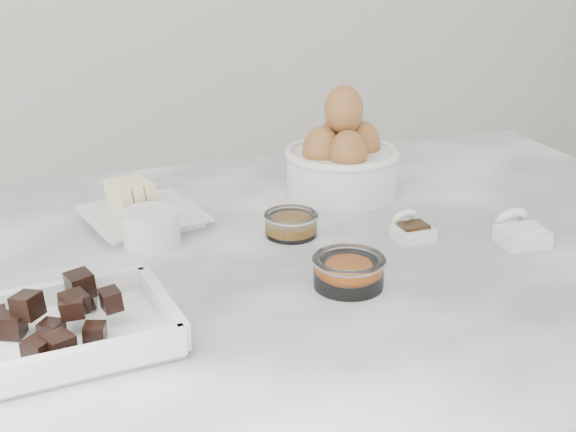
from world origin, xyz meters
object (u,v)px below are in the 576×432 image
object	(u,v)px
honey_bowl	(291,224)
egg_bowl	(342,159)
sugar_ramekin	(151,226)
zest_bowl	(349,270)
chocolate_dish	(67,324)
salt_spoon	(520,231)
butter_plate	(140,208)
vanilla_spoon	(411,229)

from	to	relation	value
honey_bowl	egg_bowl	bearing A→B (deg)	45.16
sugar_ramekin	zest_bowl	xyz separation A→B (m)	(0.18, -0.20, -0.00)
chocolate_dish	honey_bowl	xyz separation A→B (m)	(0.30, 0.18, -0.01)
egg_bowl	salt_spoon	distance (m)	0.28
sugar_ramekin	egg_bowl	world-z (taller)	egg_bowl
sugar_ramekin	butter_plate	bearing A→B (deg)	89.57
salt_spoon	vanilla_spoon	bearing A→B (deg)	154.05
butter_plate	vanilla_spoon	xyz separation A→B (m)	(0.31, -0.17, -0.01)
honey_bowl	vanilla_spoon	size ratio (longest dim) A/B	1.22
egg_bowl	honey_bowl	bearing A→B (deg)	-134.84
chocolate_dish	vanilla_spoon	distance (m)	0.45
chocolate_dish	vanilla_spoon	world-z (taller)	chocolate_dish
zest_bowl	egg_bowl	bearing A→B (deg)	68.03
zest_bowl	vanilla_spoon	size ratio (longest dim) A/B	1.43
salt_spoon	sugar_ramekin	bearing A→B (deg)	160.48
chocolate_dish	sugar_ramekin	world-z (taller)	chocolate_dish
zest_bowl	vanilla_spoon	xyz separation A→B (m)	(0.13, 0.10, -0.01)
sugar_ramekin	egg_bowl	bearing A→B (deg)	16.95
egg_bowl	honey_bowl	world-z (taller)	egg_bowl
chocolate_dish	zest_bowl	size ratio (longest dim) A/B	2.58
honey_bowl	zest_bowl	distance (m)	0.16
egg_bowl	salt_spoon	bearing A→B (deg)	-60.70
egg_bowl	vanilla_spoon	distance (m)	0.19
sugar_ramekin	egg_bowl	distance (m)	0.31
egg_bowl	vanilla_spoon	xyz separation A→B (m)	(0.02, -0.19, -0.04)
honey_bowl	salt_spoon	bearing A→B (deg)	-24.66
chocolate_dish	zest_bowl	distance (m)	0.31
butter_plate	egg_bowl	xyz separation A→B (m)	(0.30, 0.01, 0.03)
butter_plate	honey_bowl	bearing A→B (deg)	-32.99
honey_bowl	salt_spoon	world-z (taller)	salt_spoon
salt_spoon	honey_bowl	bearing A→B (deg)	155.34
egg_bowl	salt_spoon	world-z (taller)	egg_bowl
sugar_ramekin	vanilla_spoon	world-z (taller)	sugar_ramekin
sugar_ramekin	honey_bowl	xyz separation A→B (m)	(0.17, -0.03, -0.01)
chocolate_dish	egg_bowl	size ratio (longest dim) A/B	1.27
honey_bowl	vanilla_spoon	world-z (taller)	vanilla_spoon
chocolate_dish	sugar_ramekin	size ratio (longest dim) A/B	2.96
butter_plate	sugar_ramekin	xyz separation A→B (m)	(-0.00, -0.08, 0.00)
butter_plate	sugar_ramekin	world-z (taller)	butter_plate
egg_bowl	zest_bowl	size ratio (longest dim) A/B	2.03
chocolate_dish	salt_spoon	xyz separation A→B (m)	(0.56, 0.06, -0.01)
vanilla_spoon	salt_spoon	distance (m)	0.14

